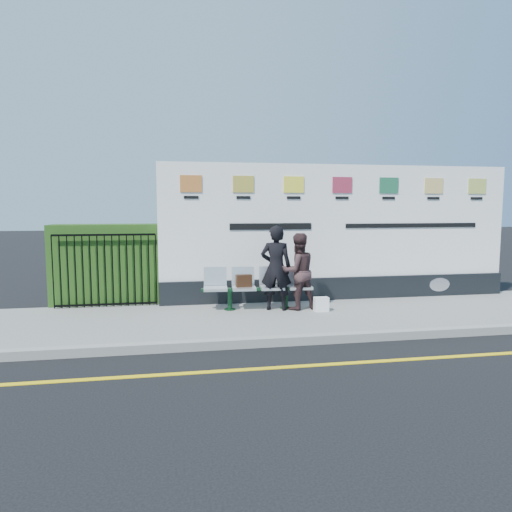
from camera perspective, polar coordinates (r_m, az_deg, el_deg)
The scene contains 12 objects.
ground at distance 7.01m, azimuth 17.55°, elevation -12.32°, with size 80.00×80.00×0.00m, color black.
pavement at distance 9.19m, azimuth 10.29°, elevation -7.34°, with size 14.00×3.00×0.12m, color gray.
kerb at distance 7.84m, azimuth 14.14°, elevation -9.69°, with size 14.00×0.18×0.14m, color gray.
yellow_line at distance 7.00m, azimuth 17.55°, elevation -12.29°, with size 14.00×0.10×0.01m, color yellow.
billboard at distance 10.41m, azimuth 10.43°, elevation 1.81°, with size 8.00×0.30×3.00m.
hedge at distance 10.34m, azimuth -17.97°, elevation -0.92°, with size 2.35×0.70×1.70m, color #274F17.
railing at distance 9.91m, azimuth -18.31°, elevation -1.69°, with size 2.05×0.06×1.54m, color black, non-canonical shape.
bench at distance 9.28m, azimuth 0.24°, elevation -5.25°, with size 2.18×0.57×0.47m, color silver, non-canonical shape.
woman_left at distance 9.14m, azimuth 2.51°, elevation -1.50°, with size 0.62×0.41×1.70m, color black.
woman_right at distance 9.25m, azimuth 5.25°, elevation -1.92°, with size 0.75×0.59×1.55m, color #3C2728.
handbag_brown at distance 9.19m, azimuth -1.53°, elevation -3.10°, with size 0.31×0.13×0.25m, color black.
carrier_bag_white at distance 9.21m, azimuth 8.15°, elevation -5.99°, with size 0.28×0.17×0.28m, color white.
Camera 1 is at (-3.14, -5.87, 2.18)m, focal length 32.00 mm.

